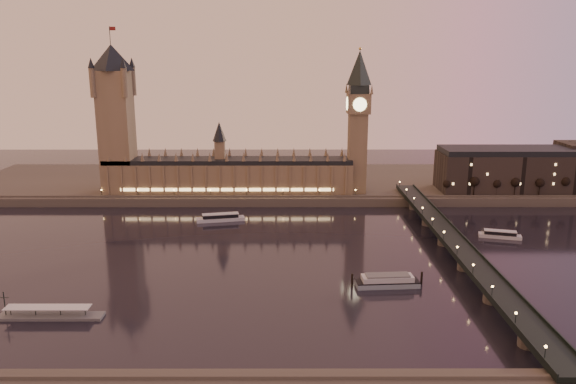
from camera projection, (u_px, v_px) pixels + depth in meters
name	position (u px, v px, depth m)	size (l,w,h in m)	color
ground	(281.00, 257.00, 299.27)	(700.00, 700.00, 0.00)	black
far_embankment	(320.00, 183.00, 458.89)	(560.00, 130.00, 6.00)	#423D35
palace_of_westminster	(228.00, 171.00, 411.61)	(180.00, 26.62, 52.00)	brown
victoria_tower	(115.00, 111.00, 401.06)	(31.68, 31.68, 118.00)	brown
big_ben	(358.00, 113.00, 401.70)	(17.68, 17.68, 104.00)	brown
westminster_bridge	(454.00, 247.00, 298.08)	(13.20, 260.00, 15.30)	black
city_block	(542.00, 168.00, 421.43)	(155.00, 45.00, 34.00)	black
bare_tree_0	(449.00, 183.00, 401.67)	(6.13, 6.13, 12.47)	black
bare_tree_1	(472.00, 183.00, 401.69)	(6.13, 6.13, 12.47)	black
bare_tree_2	(495.00, 183.00, 401.71)	(6.13, 6.13, 12.47)	black
bare_tree_3	(517.00, 183.00, 401.73)	(6.13, 6.13, 12.47)	black
bare_tree_4	(540.00, 183.00, 401.75)	(6.13, 6.13, 12.47)	black
bare_tree_5	(563.00, 183.00, 401.77)	(6.13, 6.13, 12.47)	black
cruise_boat_a	(221.00, 218.00, 363.27)	(31.49, 12.72, 4.92)	silver
cruise_boat_b	(500.00, 235.00, 329.85)	(24.62, 12.01, 4.41)	silver
moored_barge	(387.00, 281.00, 260.29)	(33.80, 10.26, 6.21)	#7E92A0
pontoon_pier	(50.00, 315.00, 229.40)	(42.67, 7.11, 11.38)	#595B5E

